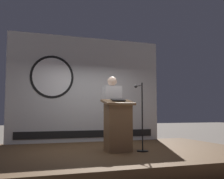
% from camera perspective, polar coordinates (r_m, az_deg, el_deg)
% --- Properties ---
extents(ground_plane, '(40.00, 40.00, 0.00)m').
position_cam_1_polar(ground_plane, '(6.04, -1.21, -15.69)').
color(ground_plane, '#6B6056').
extents(stage_platform, '(6.40, 4.00, 0.30)m').
position_cam_1_polar(stage_platform, '(6.02, -1.21, -14.29)').
color(stage_platform, brown).
rests_on(stage_platform, ground).
extents(banner_display, '(4.42, 0.12, 3.01)m').
position_cam_1_polar(banner_display, '(7.74, -5.49, 0.07)').
color(banner_display, silver).
rests_on(banner_display, stage_platform).
extents(podium, '(0.64, 0.50, 1.13)m').
position_cam_1_polar(podium, '(5.74, 1.28, -7.69)').
color(podium, olive).
rests_on(podium, stage_platform).
extents(speaker_person, '(0.40, 0.26, 1.66)m').
position_cam_1_polar(speaker_person, '(6.20, 0.04, -4.73)').
color(speaker_person, black).
rests_on(speaker_person, stage_platform).
extents(microphone_stand, '(0.24, 0.49, 1.47)m').
position_cam_1_polar(microphone_stand, '(5.84, 6.33, -7.99)').
color(microphone_stand, black).
rests_on(microphone_stand, stage_platform).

